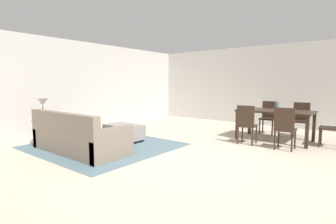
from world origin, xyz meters
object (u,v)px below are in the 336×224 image
object	(u,v)px
dining_chair_near_right	(285,126)
dining_chair_far_left	(269,115)
table_lamp	(42,103)
dining_chair_head_east	(334,125)
couch	(78,138)
dining_table	(275,114)
dining_chair_far_right	(301,118)
side_table	(44,124)
vase_centerpiece	(277,106)
dining_chair_near_left	(246,122)
ottoman_table	(124,132)

from	to	relation	value
dining_chair_near_right	dining_chair_far_left	distance (m)	1.91
table_lamp	dining_chair_far_left	distance (m)	6.01
dining_chair_near_right	dining_chair_head_east	world-z (taller)	same
couch	dining_table	xyz separation A→B (m)	(2.90, 3.70, 0.39)
dining_chair_far_right	table_lamp	bearing A→B (deg)	-136.06
side_table	vase_centerpiece	world-z (taller)	vase_centerpiece
table_lamp	dining_chair_near_left	distance (m)	4.87
ottoman_table	dining_chair_head_east	distance (m)	4.84
table_lamp	vase_centerpiece	world-z (taller)	table_lamp
dining_table	dining_chair_near_right	world-z (taller)	dining_chair_near_right
table_lamp	dining_chair_far_left	bearing A→B (deg)	49.30
couch	ottoman_table	distance (m)	1.28
ottoman_table	table_lamp	world-z (taller)	table_lamp
dining_chair_far_right	vase_centerpiece	bearing A→B (deg)	-116.06
dining_chair_head_east	vase_centerpiece	size ratio (longest dim) A/B	4.69
dining_table	dining_chair_near_right	distance (m)	1.00
dining_chair_near_right	dining_table	bearing A→B (deg)	117.27
dining_table	dining_chair_near_left	bearing A→B (deg)	-114.57
dining_chair_far_left	vase_centerpiece	size ratio (longest dim) A/B	4.69
ottoman_table	dining_chair_far_left	world-z (taller)	dining_chair_far_left
dining_table	dining_chair_near_left	world-z (taller)	dining_chair_near_left
couch	table_lamp	bearing A→B (deg)	-179.38
couch	dining_table	distance (m)	4.71
dining_chair_head_east	vase_centerpiece	xyz separation A→B (m)	(-1.24, -0.01, 0.34)
vase_centerpiece	dining_chair_near_right	bearing A→B (deg)	-64.63
side_table	dining_chair_far_left	xyz separation A→B (m)	(3.91, 4.54, 0.08)
couch	vase_centerpiece	bearing A→B (deg)	52.01
table_lamp	dining_chair_head_east	distance (m)	6.74
ottoman_table	dining_chair_near_right	size ratio (longest dim) A/B	1.03
dining_table	dining_chair_far_left	world-z (taller)	dining_chair_far_left
couch	table_lamp	size ratio (longest dim) A/B	4.29
couch	table_lamp	world-z (taller)	table_lamp
dining_chair_near_left	dining_chair_far_right	bearing A→B (deg)	64.64
dining_chair_near_left	dining_chair_far_left	bearing A→B (deg)	90.57
dining_chair_near_right	dining_chair_far_left	world-z (taller)	same
dining_chair_near_right	dining_chair_far_left	xyz separation A→B (m)	(-0.86, 1.71, 0.00)
dining_table	dining_chair_head_east	xyz separation A→B (m)	(1.25, 0.04, -0.15)
dining_table	dining_chair_far_left	distance (m)	0.94
couch	dining_chair_near_right	xyz separation A→B (m)	(3.35, 2.82, 0.23)
dining_chair_near_left	dining_chair_far_right	size ratio (longest dim) A/B	1.00
couch	side_table	xyz separation A→B (m)	(-1.42, -0.02, 0.15)
vase_centerpiece	dining_chair_head_east	bearing A→B (deg)	0.29
side_table	dining_chair_far_left	size ratio (longest dim) A/B	0.60
ottoman_table	vase_centerpiece	size ratio (longest dim) A/B	4.82
ottoman_table	dining_chair_far_right	xyz separation A→B (m)	(3.32, 3.27, 0.28)
dining_chair_near_left	dining_chair_far_right	world-z (taller)	same
dining_chair_head_east	dining_chair_near_left	bearing A→B (deg)	-151.25
table_lamp	side_table	bearing A→B (deg)	-165.96
couch	ottoman_table	size ratio (longest dim) A/B	2.38
dining_table	table_lamp	bearing A→B (deg)	-139.33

